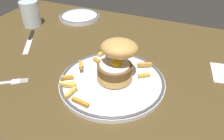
% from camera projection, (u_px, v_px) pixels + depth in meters
% --- Properties ---
extents(ground_plane, '(1.37, 0.97, 0.04)m').
position_uv_depth(ground_plane, '(125.00, 93.00, 0.61)').
color(ground_plane, '#503E20').
extents(dinner_plate, '(0.29, 0.29, 0.02)m').
position_uv_depth(dinner_plate, '(112.00, 81.00, 0.61)').
color(dinner_plate, silver).
rests_on(dinner_plate, ground_plane).
extents(burger, '(0.11, 0.12, 0.12)m').
position_uv_depth(burger, '(117.00, 59.00, 0.58)').
color(burger, tan).
rests_on(burger, dinner_plate).
extents(fries_pile, '(0.22, 0.25, 0.03)m').
position_uv_depth(fries_pile, '(99.00, 70.00, 0.62)').
color(fries_pile, gold).
rests_on(fries_pile, dinner_plate).
extents(water_glass, '(0.07, 0.07, 0.10)m').
position_uv_depth(water_glass, '(31.00, 15.00, 0.89)').
color(water_glass, silver).
rests_on(water_glass, ground_plane).
extents(side_plate, '(0.17, 0.17, 0.02)m').
position_uv_depth(side_plate, '(80.00, 16.00, 0.97)').
color(side_plate, silver).
rests_on(side_plate, ground_plane).
extents(fork, '(0.13, 0.09, 0.00)m').
position_uv_depth(fork, '(3.00, 83.00, 0.61)').
color(fork, silver).
rests_on(fork, ground_plane).
extents(knife, '(0.11, 0.16, 0.01)m').
position_uv_depth(knife, '(30.00, 39.00, 0.82)').
color(knife, black).
rests_on(knife, ground_plane).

